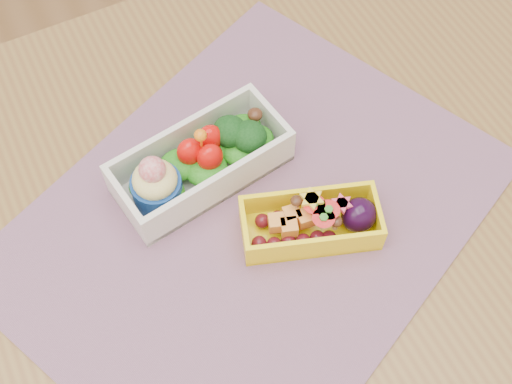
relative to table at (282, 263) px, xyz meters
name	(u,v)px	position (x,y,z in m)	size (l,w,h in m)	color
table	(282,263)	(0.00, 0.00, 0.00)	(1.20, 0.80, 0.75)	brown
placemat	(252,216)	(-0.03, 0.03, 0.10)	(0.52, 0.40, 0.00)	gray
bento_white	(200,162)	(-0.05, 0.10, 0.13)	(0.21, 0.11, 0.08)	silver
bento_yellow	(314,222)	(0.02, -0.02, 0.12)	(0.16, 0.11, 0.05)	yellow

